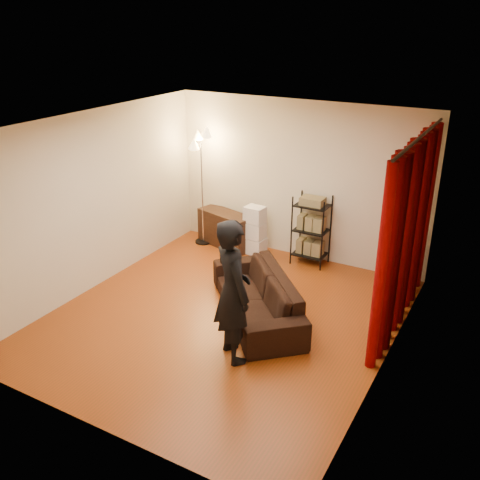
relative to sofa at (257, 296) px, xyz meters
The scene contains 14 objects.
floor 0.57m from the sofa, 142.25° to the right, with size 5.00×5.00×0.00m, color maroon.
ceiling 2.43m from the sofa, 142.25° to the right, with size 5.00×5.00×0.00m, color white.
wall_back 2.47m from the sofa, 99.66° to the left, with size 5.00×5.00×0.00m, color beige.
wall_front 3.00m from the sofa, 97.67° to the right, with size 5.00×5.00×0.00m, color beige.
wall_left 2.84m from the sofa, behind, with size 5.00×5.00×0.00m, color beige.
wall_right 2.16m from the sofa, ahead, with size 5.00×5.00×0.00m, color beige.
curtain_rod 3.00m from the sofa, 25.18° to the left, with size 0.04×0.04×2.65m, color black.
curtain 2.17m from the sofa, 25.43° to the left, with size 0.22×2.65×2.55m, color #6D0302, non-canonical shape.
sofa is the anchor object (origin of this frame).
person 1.19m from the sofa, 79.16° to the right, with size 0.67×0.44×1.82m, color black.
media_cabinet 2.54m from the sofa, 130.45° to the left, with size 1.09×0.41×0.64m, color black.
storage_boxes 2.14m from the sofa, 118.71° to the left, with size 0.35×0.28×0.88m, color silver, non-canonical shape.
wire_shelf 2.00m from the sofa, 90.41° to the left, with size 0.55×0.38×1.20m, color black, non-canonical shape.
floor_lamp 2.88m from the sofa, 138.50° to the left, with size 0.38×0.38×2.09m, color silver, non-canonical shape.
Camera 1 is at (3.38, -5.56, 3.95)m, focal length 40.00 mm.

